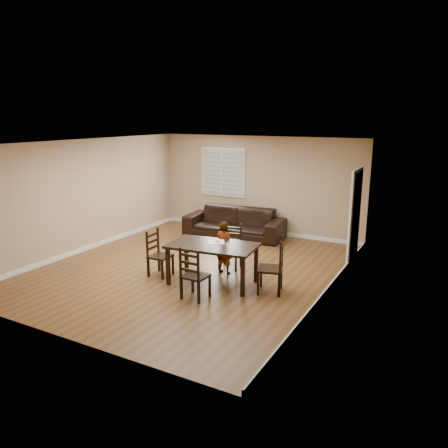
{
  "coord_description": "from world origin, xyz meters",
  "views": [
    {
      "loc": [
        4.95,
        -7.56,
        3.23
      ],
      "look_at": [
        0.65,
        0.33,
        1.0
      ],
      "focal_mm": 35.0,
      "sensor_mm": 36.0,
      "label": 1
    }
  ],
  "objects": [
    {
      "name": "dining_table",
      "position": [
        0.85,
        -0.52,
        0.71
      ],
      "size": [
        1.81,
        1.15,
        0.8
      ],
      "rotation": [
        0.0,
        0.0,
        0.12
      ],
      "color": "black",
      "rests_on": "ground"
    },
    {
      "name": "ground",
      "position": [
        0.0,
        0.0,
        0.0
      ],
      "size": [
        7.0,
        7.0,
        0.0
      ],
      "primitive_type": "plane",
      "color": "brown",
      "rests_on": "ground"
    },
    {
      "name": "chair_near",
      "position": [
        0.72,
        0.54,
        0.44
      ],
      "size": [
        0.5,
        0.48,
        0.97
      ],
      "rotation": [
        0.0,
        0.0,
        0.17
      ],
      "color": "black",
      "rests_on": "ground"
    },
    {
      "name": "chair_far",
      "position": [
        0.94,
        -1.42,
        0.44
      ],
      "size": [
        0.46,
        0.43,
        0.98
      ],
      "rotation": [
        0.0,
        0.0,
        3.1
      ],
      "color": "black",
      "rests_on": "ground"
    },
    {
      "name": "child",
      "position": [
        0.78,
        0.09,
        0.56
      ],
      "size": [
        0.43,
        0.31,
        1.13
      ],
      "primitive_type": "imported",
      "rotation": [
        0.0,
        0.0,
        3.05
      ],
      "color": "gray",
      "rests_on": "ground"
    },
    {
      "name": "chair_right",
      "position": [
        2.14,
        -0.35,
        0.48
      ],
      "size": [
        0.56,
        0.58,
        1.06
      ],
      "rotation": [
        0.0,
        0.0,
        -1.28
      ],
      "color": "black",
      "rests_on": "ground"
    },
    {
      "name": "sofa",
      "position": [
        -0.35,
        2.74,
        0.39
      ],
      "size": [
        2.78,
        1.29,
        0.79
      ],
      "primitive_type": "imported",
      "rotation": [
        0.0,
        0.0,
        0.09
      ],
      "color": "black",
      "rests_on": "ground"
    },
    {
      "name": "room",
      "position": [
        0.04,
        0.18,
        1.81
      ],
      "size": [
        6.04,
        7.04,
        2.72
      ],
      "color": "tan",
      "rests_on": "ground"
    },
    {
      "name": "chair_left",
      "position": [
        -0.43,
        -0.66,
        0.44
      ],
      "size": [
        0.41,
        0.44,
        0.97
      ],
      "rotation": [
        0.0,
        0.0,
        1.59
      ],
      "color": "black",
      "rests_on": "ground"
    },
    {
      "name": "napkin",
      "position": [
        0.83,
        -0.33,
        0.8
      ],
      "size": [
        0.44,
        0.44,
        0.0
      ],
      "primitive_type": "cube",
      "rotation": [
        0.0,
        0.0,
        0.56
      ],
      "color": "beige",
      "rests_on": "dining_table"
    },
    {
      "name": "donut",
      "position": [
        0.85,
        -0.33,
        0.82
      ],
      "size": [
        0.1,
        0.1,
        0.04
      ],
      "color": "gold",
      "rests_on": "napkin"
    }
  ]
}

